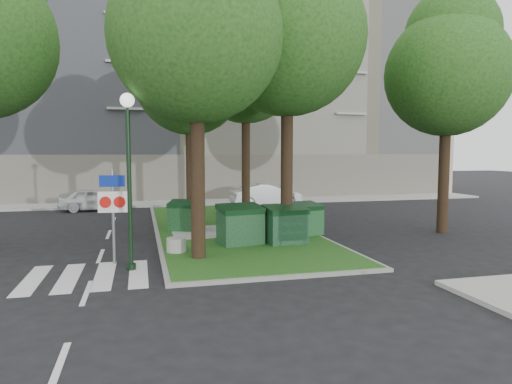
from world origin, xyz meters
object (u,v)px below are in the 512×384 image
object	(u,v)px
dumpster_c	(285,225)
tree_median_far	(247,56)
litter_bin	(275,211)
tree_median_mid	(192,69)
dumpster_a	(186,216)
dumpster_b	(240,225)
bollard_right	(282,235)
car_silver	(266,195)
bollard_mid	(253,233)
car_white	(94,200)
street_lamp	(129,160)
bollard_left	(176,245)
traffic_sign_pole	(113,204)
tree_median_near_right	(289,22)
dumpster_d	(304,219)
tree_median_near_left	(199,19)
tree_street_right	(449,63)

from	to	relation	value
dumpster_c	tree_median_far	bearing A→B (deg)	78.26
dumpster_c	litter_bin	world-z (taller)	dumpster_c
tree_median_mid	dumpster_a	bearing A→B (deg)	-108.27
tree_median_mid	dumpster_b	distance (m)	7.91
bollard_right	car_silver	bearing A→B (deg)	77.33
bollard_right	bollard_mid	size ratio (longest dim) A/B	1.07
litter_bin	bollard_mid	bearing A→B (deg)	-115.82
bollard_mid	car_white	bearing A→B (deg)	120.78
car_white	bollard_mid	bearing A→B (deg)	-152.08
street_lamp	tree_median_mid	bearing A→B (deg)	70.02
tree_median_far	bollard_left	size ratio (longest dim) A/B	18.75
bollard_left	traffic_sign_pole	distance (m)	2.51
tree_median_near_right	dumpster_d	bearing A→B (deg)	42.15
bollard_left	bollard_right	xyz separation A→B (m)	(3.88, 0.85, 0.00)
street_lamp	tree_median_near_right	bearing A→B (deg)	25.13
tree_median_mid	dumpster_d	bearing A→B (deg)	-43.21
tree_median_near_right	tree_median_far	distance (m)	7.51
street_lamp	car_white	bearing A→B (deg)	99.25
litter_bin	car_white	size ratio (longest dim) A/B	0.19
dumpster_b	dumpster_a	bearing A→B (deg)	105.16
tree_median_near_left	dumpster_a	size ratio (longest dim) A/B	6.56
car_white	bollard_right	bearing A→B (deg)	-150.15
tree_street_right	dumpster_b	world-z (taller)	tree_street_right
tree_median_near_right	tree_median_far	xyz separation A→B (m)	(0.20, 7.50, 0.33)
traffic_sign_pole	bollard_mid	bearing A→B (deg)	30.29
street_lamp	traffic_sign_pole	size ratio (longest dim) A/B	1.75
tree_median_mid	dumpster_c	distance (m)	8.44
street_lamp	traffic_sign_pole	bearing A→B (deg)	120.22
tree_median_near_left	dumpster_b	distance (m)	6.92
dumpster_b	bollard_mid	world-z (taller)	dumpster_b
litter_bin	car_silver	distance (m)	5.84
traffic_sign_pole	bollard_left	bearing A→B (deg)	25.81
tree_median_far	dumpster_d	distance (m)	10.13
dumpster_c	bollard_right	xyz separation A→B (m)	(-0.03, 0.31, -0.43)
tree_median_near_right	street_lamp	distance (m)	7.85
dumpster_a	dumpster_d	bearing A→B (deg)	-5.72
tree_median_near_right	tree_median_near_left	bearing A→B (deg)	-150.26
dumpster_c	bollard_mid	distance (m)	1.44
dumpster_d	traffic_sign_pole	size ratio (longest dim) A/B	0.56
dumpster_d	bollard_left	size ratio (longest dim) A/B	2.52
car_silver	traffic_sign_pole	bearing A→B (deg)	145.16
bollard_right	tree_median_far	bearing A→B (deg)	86.23
tree_median_near_right	traffic_sign_pole	xyz separation A→B (m)	(-6.09, -1.76, -6.16)
tree_street_right	bollard_mid	world-z (taller)	tree_street_right
tree_street_right	bollard_right	distance (m)	9.90
car_white	car_silver	bearing A→B (deg)	-96.68
tree_median_near_left	bollard_right	distance (m)	7.87
dumpster_a	street_lamp	world-z (taller)	street_lamp
tree_street_right	car_white	distance (m)	19.64
bollard_mid	dumpster_c	bearing A→B (deg)	-45.08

